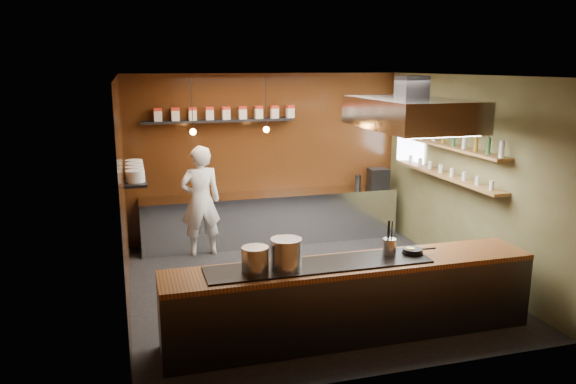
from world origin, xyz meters
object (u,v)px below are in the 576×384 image
object	(u,v)px
espresso_machine	(378,178)
extractor_hood	(411,113)
stockpot_large	(286,254)
stockpot_small	(255,259)
chef	(201,201)

from	to	relation	value
espresso_machine	extractor_hood	bearing A→B (deg)	-99.63
stockpot_large	espresso_machine	bearing A→B (deg)	52.83
extractor_hood	stockpot_small	bearing A→B (deg)	-153.29
espresso_machine	chef	distance (m)	3.38
extractor_hood	stockpot_small	size ratio (longest dim) A/B	6.72
extractor_hood	stockpot_large	size ratio (longest dim) A/B	5.73
stockpot_large	chef	xyz separation A→B (m)	(-0.50, 3.47, -0.18)
espresso_machine	chef	size ratio (longest dim) A/B	0.19
stockpot_small	chef	world-z (taller)	chef
stockpot_large	stockpot_small	xyz separation A→B (m)	(-0.35, -0.01, -0.03)
extractor_hood	espresso_machine	world-z (taller)	extractor_hood
extractor_hood	espresso_machine	distance (m)	3.01
stockpot_large	espresso_machine	xyz separation A→B (m)	(2.86, 3.77, -0.03)
stockpot_large	chef	distance (m)	3.51
espresso_machine	chef	xyz separation A→B (m)	(-3.36, -0.30, -0.15)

